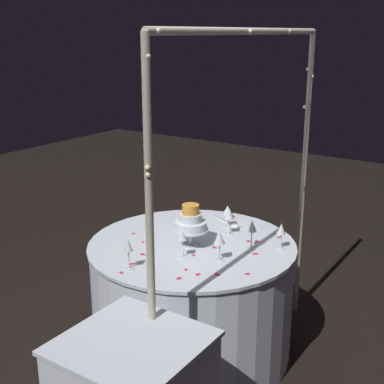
{
  "coord_description": "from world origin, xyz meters",
  "views": [
    {
      "loc": [
        2.53,
        1.71,
        2.03
      ],
      "look_at": [
        0.0,
        0.0,
        1.1
      ],
      "focal_mm": 49.21,
      "sensor_mm": 36.0,
      "label": 1
    }
  ],
  "objects_px": {
    "wine_glass_0": "(220,239)",
    "cake_knife": "(229,222)",
    "wine_glass_1": "(128,247)",
    "wine_glass_5": "(252,227)",
    "wine_glass_3": "(182,238)",
    "wine_glass_4": "(229,215)",
    "wine_glass_2": "(228,211)",
    "decorative_arch": "(246,164)",
    "main_table": "(192,298)",
    "wine_glass_6": "(281,230)",
    "tiered_cake": "(191,222)"
  },
  "relations": [
    {
      "from": "tiered_cake",
      "to": "wine_glass_5",
      "type": "bearing_deg",
      "value": 116.73
    },
    {
      "from": "wine_glass_3",
      "to": "wine_glass_4",
      "type": "relative_size",
      "value": 0.91
    },
    {
      "from": "wine_glass_1",
      "to": "main_table",
      "type": "bearing_deg",
      "value": 170.53
    },
    {
      "from": "tiered_cake",
      "to": "cake_knife",
      "type": "bearing_deg",
      "value": -179.02
    },
    {
      "from": "decorative_arch",
      "to": "wine_glass_6",
      "type": "height_order",
      "value": "decorative_arch"
    },
    {
      "from": "wine_glass_0",
      "to": "wine_glass_4",
      "type": "height_order",
      "value": "wine_glass_4"
    },
    {
      "from": "decorative_arch",
      "to": "wine_glass_4",
      "type": "xyz_separation_m",
      "value": [
        -0.26,
        -0.25,
        -0.43
      ]
    },
    {
      "from": "wine_glass_3",
      "to": "wine_glass_5",
      "type": "height_order",
      "value": "wine_glass_5"
    },
    {
      "from": "main_table",
      "to": "wine_glass_4",
      "type": "xyz_separation_m",
      "value": [
        -0.26,
        0.11,
        0.51
      ]
    },
    {
      "from": "wine_glass_0",
      "to": "wine_glass_4",
      "type": "distance_m",
      "value": 0.42
    },
    {
      "from": "main_table",
      "to": "wine_glass_5",
      "type": "bearing_deg",
      "value": 111.33
    },
    {
      "from": "wine_glass_6",
      "to": "cake_knife",
      "type": "relative_size",
      "value": 0.57
    },
    {
      "from": "cake_knife",
      "to": "wine_glass_5",
      "type": "bearing_deg",
      "value": 47.55
    },
    {
      "from": "wine_glass_2",
      "to": "wine_glass_3",
      "type": "bearing_deg",
      "value": 3.79
    },
    {
      "from": "wine_glass_1",
      "to": "cake_knife",
      "type": "height_order",
      "value": "wine_glass_1"
    },
    {
      "from": "wine_glass_0",
      "to": "cake_knife",
      "type": "bearing_deg",
      "value": -154.73
    },
    {
      "from": "tiered_cake",
      "to": "wine_glass_2",
      "type": "bearing_deg",
      "value": 176.86
    },
    {
      "from": "tiered_cake",
      "to": "wine_glass_0",
      "type": "height_order",
      "value": "tiered_cake"
    },
    {
      "from": "wine_glass_1",
      "to": "wine_glass_4",
      "type": "height_order",
      "value": "wine_glass_4"
    },
    {
      "from": "decorative_arch",
      "to": "cake_knife",
      "type": "bearing_deg",
      "value": -141.1
    },
    {
      "from": "wine_glass_5",
      "to": "wine_glass_4",
      "type": "bearing_deg",
      "value": -118.98
    },
    {
      "from": "decorative_arch",
      "to": "main_table",
      "type": "height_order",
      "value": "decorative_arch"
    },
    {
      "from": "wine_glass_3",
      "to": "wine_glass_4",
      "type": "distance_m",
      "value": 0.48
    },
    {
      "from": "wine_glass_0",
      "to": "decorative_arch",
      "type": "bearing_deg",
      "value": 144.18
    },
    {
      "from": "tiered_cake",
      "to": "wine_glass_3",
      "type": "height_order",
      "value": "tiered_cake"
    },
    {
      "from": "wine_glass_1",
      "to": "wine_glass_5",
      "type": "height_order",
      "value": "wine_glass_5"
    },
    {
      "from": "decorative_arch",
      "to": "wine_glass_3",
      "type": "relative_size",
      "value": 12.46
    },
    {
      "from": "wine_glass_3",
      "to": "cake_knife",
      "type": "xyz_separation_m",
      "value": [
        -0.66,
        -0.07,
        -0.12
      ]
    },
    {
      "from": "wine_glass_1",
      "to": "cake_knife",
      "type": "relative_size",
      "value": 0.62
    },
    {
      "from": "decorative_arch",
      "to": "wine_glass_4",
      "type": "bearing_deg",
      "value": -136.21
    },
    {
      "from": "wine_glass_1",
      "to": "wine_glass_2",
      "type": "relative_size",
      "value": 1.17
    },
    {
      "from": "wine_glass_4",
      "to": "wine_glass_5",
      "type": "height_order",
      "value": "wine_glass_5"
    },
    {
      "from": "wine_glass_3",
      "to": "wine_glass_6",
      "type": "height_order",
      "value": "wine_glass_3"
    },
    {
      "from": "wine_glass_0",
      "to": "wine_glass_2",
      "type": "bearing_deg",
      "value": -154.56
    },
    {
      "from": "wine_glass_0",
      "to": "cake_knife",
      "type": "relative_size",
      "value": 0.62
    },
    {
      "from": "wine_glass_0",
      "to": "wine_glass_1",
      "type": "bearing_deg",
      "value": -43.27
    },
    {
      "from": "wine_glass_6",
      "to": "wine_glass_3",
      "type": "bearing_deg",
      "value": -43.63
    },
    {
      "from": "wine_glass_4",
      "to": "wine_glass_2",
      "type": "bearing_deg",
      "value": -146.0
    },
    {
      "from": "cake_knife",
      "to": "decorative_arch",
      "type": "bearing_deg",
      "value": 38.9
    },
    {
      "from": "decorative_arch",
      "to": "wine_glass_5",
      "type": "xyz_separation_m",
      "value": [
        -0.13,
        -0.02,
        -0.43
      ]
    },
    {
      "from": "decorative_arch",
      "to": "main_table",
      "type": "distance_m",
      "value": 1.01
    },
    {
      "from": "wine_glass_6",
      "to": "wine_glass_2",
      "type": "bearing_deg",
      "value": -107.61
    },
    {
      "from": "decorative_arch",
      "to": "main_table",
      "type": "relative_size",
      "value": 1.57
    },
    {
      "from": "wine_glass_6",
      "to": "tiered_cake",
      "type": "bearing_deg",
      "value": -61.16
    },
    {
      "from": "wine_glass_2",
      "to": "wine_glass_6",
      "type": "distance_m",
      "value": 0.48
    },
    {
      "from": "main_table",
      "to": "wine_glass_3",
      "type": "xyz_separation_m",
      "value": [
        0.21,
        0.07,
        0.5
      ]
    },
    {
      "from": "wine_glass_2",
      "to": "wine_glass_3",
      "type": "xyz_separation_m",
      "value": [
        0.59,
        0.04,
        0.01
      ]
    },
    {
      "from": "wine_glass_2",
      "to": "cake_knife",
      "type": "bearing_deg",
      "value": -156.0
    },
    {
      "from": "wine_glass_2",
      "to": "wine_glass_6",
      "type": "bearing_deg",
      "value": 72.39
    },
    {
      "from": "wine_glass_3",
      "to": "wine_glass_5",
      "type": "relative_size",
      "value": 0.9
    }
  ]
}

